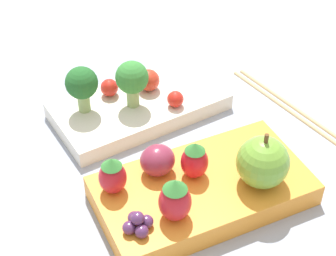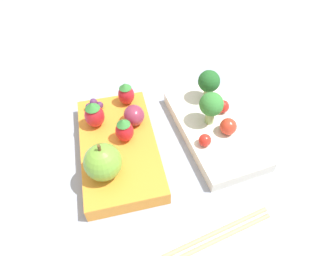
% 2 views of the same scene
% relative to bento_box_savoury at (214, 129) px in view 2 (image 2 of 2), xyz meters
% --- Properties ---
extents(ground_plane, '(4.00, 4.00, 0.00)m').
position_rel_bento_box_savoury_xyz_m(ground_plane, '(0.01, -0.08, -0.01)').
color(ground_plane, '#939EB2').
extents(bento_box_savoury, '(0.22, 0.13, 0.02)m').
position_rel_bento_box_savoury_xyz_m(bento_box_savoury, '(0.00, 0.00, 0.00)').
color(bento_box_savoury, silver).
rests_on(bento_box_savoury, ground_plane).
extents(bento_box_fruit, '(0.22, 0.12, 0.03)m').
position_rel_bento_box_savoury_xyz_m(bento_box_fruit, '(0.00, -0.16, 0.00)').
color(bento_box_fruit, orange).
rests_on(bento_box_fruit, ground_plane).
extents(broccoli_floret_0, '(0.04, 0.04, 0.06)m').
position_rel_bento_box_savoury_xyz_m(broccoli_floret_0, '(-0.01, -0.01, 0.05)').
color(broccoli_floret_0, '#93B770').
rests_on(broccoli_floret_0, bento_box_savoury).
extents(broccoli_floret_1, '(0.04, 0.04, 0.06)m').
position_rel_bento_box_savoury_xyz_m(broccoli_floret_1, '(-0.07, 0.01, 0.05)').
color(broccoli_floret_1, '#93B770').
rests_on(broccoli_floret_1, bento_box_savoury).
extents(cherry_tomato_0, '(0.02, 0.02, 0.02)m').
position_rel_bento_box_savoury_xyz_m(cherry_tomato_0, '(-0.03, 0.02, 0.02)').
color(cherry_tomato_0, red).
rests_on(cherry_tomato_0, bento_box_savoury).
extents(cherry_tomato_1, '(0.02, 0.02, 0.02)m').
position_rel_bento_box_savoury_xyz_m(cherry_tomato_1, '(0.04, -0.03, 0.02)').
color(cherry_tomato_1, red).
rests_on(cherry_tomato_1, bento_box_savoury).
extents(cherry_tomato_2, '(0.03, 0.03, 0.03)m').
position_rel_bento_box_savoury_xyz_m(cherry_tomato_2, '(0.02, 0.01, 0.02)').
color(cherry_tomato_2, red).
rests_on(cherry_tomato_2, bento_box_savoury).
extents(apple, '(0.05, 0.05, 0.06)m').
position_rel_bento_box_savoury_xyz_m(apple, '(0.06, -0.19, 0.04)').
color(apple, '#70A838').
rests_on(apple, bento_box_fruit).
extents(strawberry_0, '(0.03, 0.03, 0.04)m').
position_rel_bento_box_savoury_xyz_m(strawberry_0, '(-0.08, -0.14, 0.04)').
color(strawberry_0, red).
rests_on(strawberry_0, bento_box_fruit).
extents(strawberry_1, '(0.03, 0.03, 0.05)m').
position_rel_bento_box_savoury_xyz_m(strawberry_1, '(-0.04, -0.19, 0.04)').
color(strawberry_1, red).
rests_on(strawberry_1, bento_box_fruit).
extents(strawberry_2, '(0.03, 0.03, 0.04)m').
position_rel_bento_box_savoury_xyz_m(strawberry_2, '(-0.00, -0.15, 0.04)').
color(strawberry_2, red).
rests_on(strawberry_2, bento_box_fruit).
extents(plum, '(0.04, 0.03, 0.03)m').
position_rel_bento_box_savoury_xyz_m(plum, '(-0.03, -0.13, 0.03)').
color(plum, '#892D47').
rests_on(plum, bento_box_fruit).
extents(grape_cluster, '(0.03, 0.03, 0.02)m').
position_rel_bento_box_savoury_xyz_m(grape_cluster, '(-0.08, -0.19, 0.02)').
color(grape_cluster, '#562D5B').
rests_on(grape_cluster, bento_box_fruit).
extents(chopsticks_pair, '(0.06, 0.21, 0.01)m').
position_rel_bento_box_savoury_xyz_m(chopsticks_pair, '(0.18, -0.08, -0.01)').
color(chopsticks_pair, tan).
rests_on(chopsticks_pair, ground_plane).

